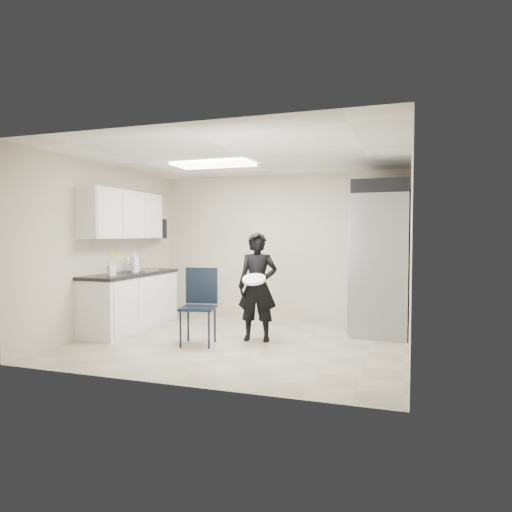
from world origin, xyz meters
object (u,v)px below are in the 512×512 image
(lower_counter, at_px, (131,302))
(folding_chair, at_px, (198,308))
(commercial_fridge, at_px, (381,264))
(man_tuxedo, at_px, (258,287))

(lower_counter, height_order, folding_chair, folding_chair)
(folding_chair, bearing_deg, lower_counter, 145.82)
(lower_counter, relative_size, commercial_fridge, 0.90)
(folding_chair, bearing_deg, man_tuxedo, 24.89)
(commercial_fridge, xyz_separation_m, folding_chair, (-2.32, -1.68, -0.54))
(commercial_fridge, relative_size, man_tuxedo, 1.36)
(lower_counter, xyz_separation_m, commercial_fridge, (3.78, 1.07, 0.62))
(lower_counter, xyz_separation_m, man_tuxedo, (2.15, -0.10, 0.34))
(commercial_fridge, bearing_deg, lower_counter, -164.12)
(lower_counter, relative_size, folding_chair, 1.86)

